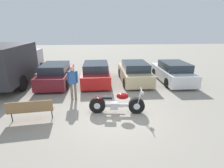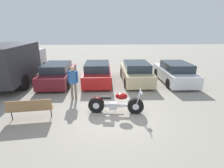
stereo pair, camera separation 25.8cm
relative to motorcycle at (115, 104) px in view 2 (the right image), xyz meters
name	(u,v)px [view 2 (the right image)]	position (x,y,z in m)	size (l,w,h in m)	color
ground_plane	(113,114)	(-0.13, -0.15, -0.43)	(60.00, 60.00, 0.00)	gray
motorcycle	(115,104)	(0.00, 0.00, 0.00)	(2.41, 0.70, 1.08)	black
parked_car_maroon	(58,74)	(-3.53, 4.39, 0.20)	(1.83, 4.18, 1.36)	maroon
parked_car_red	(98,73)	(-0.93, 4.53, 0.20)	(1.83, 4.18, 1.36)	red
parked_car_champagne	(136,72)	(1.68, 4.51, 0.20)	(1.83, 4.18, 1.36)	#C6B284
parked_car_white	(175,73)	(4.28, 4.31, 0.20)	(1.83, 4.18, 1.36)	white
delivery_truck	(14,62)	(-6.22, 4.37, 1.01)	(2.26, 5.93, 2.59)	#2D2D33
park_bench	(30,107)	(-3.44, -0.45, 0.11)	(1.76, 0.60, 0.89)	#997047
person_standing	(73,80)	(-2.04, 1.57, 0.61)	(0.52, 0.24, 1.75)	#726656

